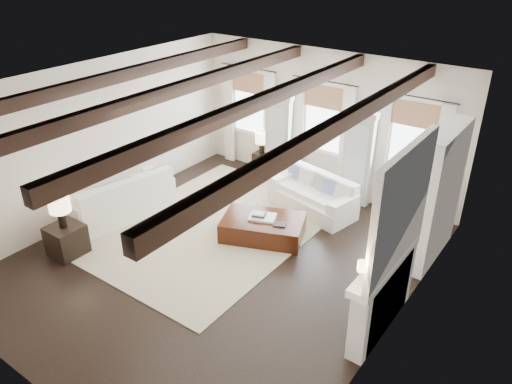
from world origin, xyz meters
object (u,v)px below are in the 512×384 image
Objects in this scene: ottoman at (263,228)px; side_table_back at (261,163)px; side_table_front at (67,240)px; sofa_back at (314,196)px; sofa_left at (121,201)px.

side_table_back reaches higher than ottoman.
side_table_back is at bearing 80.62° from side_table_front.
sofa_back reaches higher than side_table_front.
side_table_back is (-1.78, 2.45, 0.06)m from ottoman.
ottoman is 2.65× the size of side_table_front.
ottoman is (2.87, 1.09, -0.18)m from sofa_left.
side_table_front is 1.12× the size of side_table_back.
side_table_back is at bearing 104.17° from ottoman.
ottoman is at bearing 20.75° from sofa_left.
sofa_back is 3.42× the size of side_table_front.
sofa_back is at bearing -23.73° from side_table_back.
sofa_left reaches higher than ottoman.
sofa_left reaches higher than side_table_back.
sofa_back is 1.29× the size of ottoman.
sofa_left is 4.46× the size of side_table_back.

